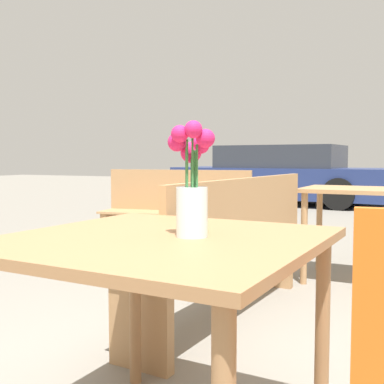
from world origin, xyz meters
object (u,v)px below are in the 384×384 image
table_front (163,266)px  flower_vase (192,189)px  parked_car (280,176)px  bench_far (176,211)px  table_back (361,204)px  bench_middle (233,242)px

table_front → flower_vase: size_ratio=2.85×
parked_car → bench_far: bearing=-85.2°
table_front → parked_car: size_ratio=0.22×
table_back → parked_car: parked_car is taller
bench_far → table_back: bearing=-7.4°
table_front → bench_far: size_ratio=0.67×
bench_far → bench_middle: bearing=-52.6°
flower_vase → bench_middle: 1.45m
bench_middle → bench_far: (-1.12, 1.46, -0.02)m
bench_far → parked_car: size_ratio=0.32×
flower_vase → bench_far: size_ratio=0.24×
table_front → table_back: table_back is taller
table_front → bench_middle: bearing=100.8°
bench_far → flower_vase: bearing=-62.4°
bench_far → table_back: size_ratio=1.68×
flower_vase → parked_car: parked_car is taller
flower_vase → table_back: (0.24, 2.59, -0.26)m
table_back → table_front: bearing=-97.2°
bench_middle → table_back: bearing=64.4°
parked_car → table_front: bearing=-77.9°
table_front → table_back: (0.33, 2.61, -0.02)m
bench_middle → parked_car: size_ratio=0.39×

